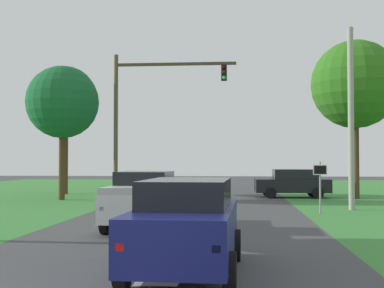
{
  "coord_description": "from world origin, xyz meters",
  "views": [
    {
      "loc": [
        1.85,
        -6.46,
        2.29
      ],
      "look_at": [
        -0.19,
        17.11,
        3.05
      ],
      "focal_mm": 49.35,
      "sensor_mm": 36.0,
      "label": 1
    }
  ],
  "objects_px": {
    "red_suv_near": "(187,223)",
    "pickup_truck_lead": "(146,199)",
    "crossing_suv_far": "(293,183)",
    "utility_pole_right": "(351,118)",
    "extra_tree_2": "(66,97)",
    "traffic_light": "(145,105)",
    "oak_tree_right": "(355,85)",
    "keep_moving_sign": "(320,180)",
    "extra_tree_1": "(62,102)"
  },
  "relations": [
    {
      "from": "oak_tree_right",
      "to": "utility_pole_right",
      "type": "height_order",
      "value": "oak_tree_right"
    },
    {
      "from": "red_suv_near",
      "to": "extra_tree_2",
      "type": "bearing_deg",
      "value": 113.58
    },
    {
      "from": "extra_tree_2",
      "to": "red_suv_near",
      "type": "bearing_deg",
      "value": -66.42
    },
    {
      "from": "keep_moving_sign",
      "to": "utility_pole_right",
      "type": "relative_size",
      "value": 0.26
    },
    {
      "from": "oak_tree_right",
      "to": "crossing_suv_far",
      "type": "xyz_separation_m",
      "value": [
        -3.73,
        0.63,
        -6.03
      ]
    },
    {
      "from": "pickup_truck_lead",
      "to": "traffic_light",
      "type": "relative_size",
      "value": 0.65
    },
    {
      "from": "red_suv_near",
      "to": "oak_tree_right",
      "type": "xyz_separation_m",
      "value": [
        8.23,
        21.94,
        5.95
      ]
    },
    {
      "from": "red_suv_near",
      "to": "extra_tree_2",
      "type": "xyz_separation_m",
      "value": [
        -10.88,
        24.94,
        5.72
      ]
    },
    {
      "from": "pickup_truck_lead",
      "to": "crossing_suv_far",
      "type": "xyz_separation_m",
      "value": [
        6.57,
        15.59,
        -0.06
      ]
    },
    {
      "from": "oak_tree_right",
      "to": "extra_tree_1",
      "type": "bearing_deg",
      "value": -172.25
    },
    {
      "from": "oak_tree_right",
      "to": "extra_tree_2",
      "type": "height_order",
      "value": "oak_tree_right"
    },
    {
      "from": "traffic_light",
      "to": "red_suv_near",
      "type": "bearing_deg",
      "value": -77.45
    },
    {
      "from": "red_suv_near",
      "to": "crossing_suv_far",
      "type": "height_order",
      "value": "red_suv_near"
    },
    {
      "from": "traffic_light",
      "to": "extra_tree_1",
      "type": "relative_size",
      "value": 1.07
    },
    {
      "from": "extra_tree_1",
      "to": "oak_tree_right",
      "type": "bearing_deg",
      "value": 7.75
    },
    {
      "from": "utility_pole_right",
      "to": "traffic_light",
      "type": "bearing_deg",
      "value": 155.51
    },
    {
      "from": "pickup_truck_lead",
      "to": "keep_moving_sign",
      "type": "relative_size",
      "value": 2.46
    },
    {
      "from": "pickup_truck_lead",
      "to": "red_suv_near",
      "type": "bearing_deg",
      "value": -73.44
    },
    {
      "from": "pickup_truck_lead",
      "to": "extra_tree_1",
      "type": "height_order",
      "value": "extra_tree_1"
    },
    {
      "from": "pickup_truck_lead",
      "to": "keep_moving_sign",
      "type": "distance_m",
      "value": 8.65
    },
    {
      "from": "keep_moving_sign",
      "to": "red_suv_near",
      "type": "bearing_deg",
      "value": -110.34
    },
    {
      "from": "keep_moving_sign",
      "to": "crossing_suv_far",
      "type": "xyz_separation_m",
      "value": [
        -0.12,
        10.13,
        -0.52
      ]
    },
    {
      "from": "crossing_suv_far",
      "to": "utility_pole_right",
      "type": "height_order",
      "value": "utility_pole_right"
    },
    {
      "from": "red_suv_near",
      "to": "pickup_truck_lead",
      "type": "bearing_deg",
      "value": 106.56
    },
    {
      "from": "keep_moving_sign",
      "to": "crossing_suv_far",
      "type": "bearing_deg",
      "value": 90.66
    },
    {
      "from": "red_suv_near",
      "to": "traffic_light",
      "type": "height_order",
      "value": "traffic_light"
    },
    {
      "from": "crossing_suv_far",
      "to": "extra_tree_1",
      "type": "distance_m",
      "value": 14.93
    },
    {
      "from": "keep_moving_sign",
      "to": "extra_tree_2",
      "type": "distance_m",
      "value": 20.59
    },
    {
      "from": "oak_tree_right",
      "to": "extra_tree_1",
      "type": "xyz_separation_m",
      "value": [
        -17.53,
        -2.39,
        -1.2
      ]
    },
    {
      "from": "keep_moving_sign",
      "to": "pickup_truck_lead",
      "type": "bearing_deg",
      "value": -140.75
    },
    {
      "from": "red_suv_near",
      "to": "crossing_suv_far",
      "type": "distance_m",
      "value": 23.02
    },
    {
      "from": "traffic_light",
      "to": "oak_tree_right",
      "type": "distance_m",
      "value": 12.88
    },
    {
      "from": "red_suv_near",
      "to": "pickup_truck_lead",
      "type": "xyz_separation_m",
      "value": [
        -2.08,
        6.98,
        -0.02
      ]
    },
    {
      "from": "keep_moving_sign",
      "to": "utility_pole_right",
      "type": "height_order",
      "value": "utility_pole_right"
    },
    {
      "from": "extra_tree_2",
      "to": "keep_moving_sign",
      "type": "bearing_deg",
      "value": -38.87
    },
    {
      "from": "pickup_truck_lead",
      "to": "crossing_suv_far",
      "type": "distance_m",
      "value": 16.92
    },
    {
      "from": "red_suv_near",
      "to": "pickup_truck_lead",
      "type": "relative_size",
      "value": 0.87
    },
    {
      "from": "crossing_suv_far",
      "to": "extra_tree_1",
      "type": "height_order",
      "value": "extra_tree_1"
    },
    {
      "from": "traffic_light",
      "to": "extra_tree_2",
      "type": "height_order",
      "value": "extra_tree_2"
    },
    {
      "from": "extra_tree_1",
      "to": "extra_tree_2",
      "type": "height_order",
      "value": "extra_tree_2"
    },
    {
      "from": "keep_moving_sign",
      "to": "utility_pole_right",
      "type": "xyz_separation_m",
      "value": [
        1.75,
        1.99,
        2.85
      ]
    },
    {
      "from": "pickup_truck_lead",
      "to": "utility_pole_right",
      "type": "xyz_separation_m",
      "value": [
        8.44,
        7.46,
        3.31
      ]
    },
    {
      "from": "crossing_suv_far",
      "to": "extra_tree_2",
      "type": "bearing_deg",
      "value": 171.26
    },
    {
      "from": "extra_tree_1",
      "to": "utility_pole_right",
      "type": "bearing_deg",
      "value": -18.09
    },
    {
      "from": "crossing_suv_far",
      "to": "red_suv_near",
      "type": "bearing_deg",
      "value": -101.27
    },
    {
      "from": "red_suv_near",
      "to": "oak_tree_right",
      "type": "distance_m",
      "value": 24.18
    },
    {
      "from": "extra_tree_1",
      "to": "extra_tree_2",
      "type": "relative_size",
      "value": 0.89
    },
    {
      "from": "oak_tree_right",
      "to": "extra_tree_2",
      "type": "xyz_separation_m",
      "value": [
        -19.11,
        2.99,
        -0.23
      ]
    },
    {
      "from": "utility_pole_right",
      "to": "extra_tree_2",
      "type": "xyz_separation_m",
      "value": [
        -17.25,
        10.5,
        2.43
      ]
    },
    {
      "from": "traffic_light",
      "to": "crossing_suv_far",
      "type": "relative_size",
      "value": 1.83
    }
  ]
}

